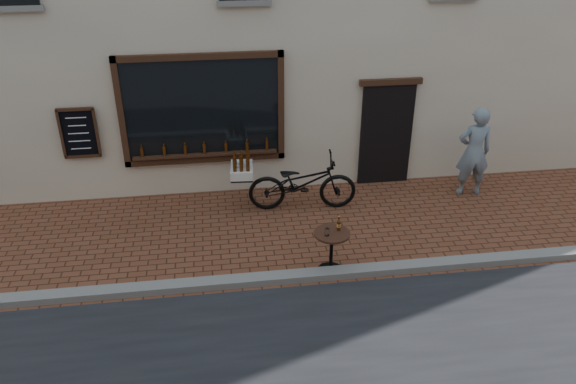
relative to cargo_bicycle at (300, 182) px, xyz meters
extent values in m
plane|color=brown|center=(0.08, -2.54, -0.57)|extent=(90.00, 90.00, 0.00)
cube|color=slate|center=(0.08, -2.34, -0.51)|extent=(90.00, 0.25, 0.12)
cube|color=black|center=(-1.82, 0.91, 1.28)|extent=(3.00, 0.06, 2.00)
cube|color=black|center=(-1.82, 0.89, 2.34)|extent=(3.24, 0.10, 0.12)
cube|color=black|center=(-1.82, 0.89, 0.22)|extent=(3.24, 0.10, 0.12)
cube|color=black|center=(-3.38, 0.89, 1.28)|extent=(0.12, 0.10, 2.24)
cube|color=black|center=(-0.26, 0.89, 1.28)|extent=(0.12, 0.10, 2.24)
cube|color=black|center=(-1.82, 0.84, 0.35)|extent=(2.90, 0.16, 0.05)
cube|color=black|center=(1.98, 0.92, 0.53)|extent=(1.10, 0.10, 2.20)
cube|color=black|center=(1.98, 0.89, 1.69)|extent=(1.30, 0.10, 0.12)
cube|color=black|center=(-4.22, 0.90, 0.93)|extent=(0.62, 0.04, 0.92)
cylinder|color=#3D1C07|center=(-3.07, 0.84, 0.47)|extent=(0.06, 0.06, 0.19)
cylinder|color=#3D1C07|center=(-2.66, 0.84, 0.47)|extent=(0.06, 0.06, 0.19)
cylinder|color=#3D1C07|center=(-2.24, 0.84, 0.47)|extent=(0.06, 0.06, 0.19)
cylinder|color=#3D1C07|center=(-1.82, 0.84, 0.47)|extent=(0.06, 0.06, 0.19)
cylinder|color=#3D1C07|center=(-1.41, 0.84, 0.47)|extent=(0.06, 0.06, 0.19)
cylinder|color=#3D1C07|center=(-0.99, 0.84, 0.47)|extent=(0.06, 0.06, 0.19)
cylinder|color=#3D1C07|center=(-0.57, 0.84, 0.47)|extent=(0.06, 0.06, 0.19)
imported|color=black|center=(0.04, 0.00, -0.01)|extent=(2.19, 0.90, 1.12)
cube|color=black|center=(-1.14, 0.09, 0.20)|extent=(0.47, 0.63, 0.04)
cube|color=silver|center=(-1.14, 0.09, 0.30)|extent=(0.47, 0.65, 0.17)
cylinder|color=#3D1C07|center=(-1.03, -0.15, 0.51)|extent=(0.07, 0.07, 0.24)
cylinder|color=#3D1C07|center=(-1.15, -0.14, 0.51)|extent=(0.07, 0.07, 0.24)
cylinder|color=#3D1C07|center=(-1.28, -0.13, 0.51)|extent=(0.07, 0.07, 0.24)
cylinder|color=#3D1C07|center=(-1.02, 0.00, 0.51)|extent=(0.07, 0.07, 0.24)
cylinder|color=#3D1C07|center=(-1.14, 0.01, 0.51)|extent=(0.07, 0.07, 0.24)
cylinder|color=#3D1C07|center=(-1.27, 0.02, 0.51)|extent=(0.07, 0.07, 0.24)
cylinder|color=#3D1C07|center=(-1.01, 0.15, 0.51)|extent=(0.07, 0.07, 0.24)
cylinder|color=#3D1C07|center=(-1.13, 0.16, 0.51)|extent=(0.07, 0.07, 0.24)
cylinder|color=#3D1C07|center=(-1.26, 0.17, 0.51)|extent=(0.07, 0.07, 0.24)
cylinder|color=#3D1C07|center=(-1.00, 0.30, 0.51)|extent=(0.07, 0.07, 0.24)
cylinder|color=black|center=(0.17, -2.19, -0.56)|extent=(0.43, 0.43, 0.03)
cylinder|color=black|center=(0.17, -2.19, -0.20)|extent=(0.06, 0.06, 0.69)
cylinder|color=black|center=(0.17, -2.19, 0.17)|extent=(0.59, 0.59, 0.04)
cylinder|color=gold|center=(0.29, -2.13, 0.28)|extent=(0.06, 0.06, 0.06)
cylinder|color=white|center=(0.07, -2.26, 0.25)|extent=(0.08, 0.08, 0.13)
imported|color=slate|center=(3.60, 0.12, 0.38)|extent=(0.73, 0.51, 1.91)
camera|label=1|loc=(-1.60, -9.72, 5.05)|focal=35.00mm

